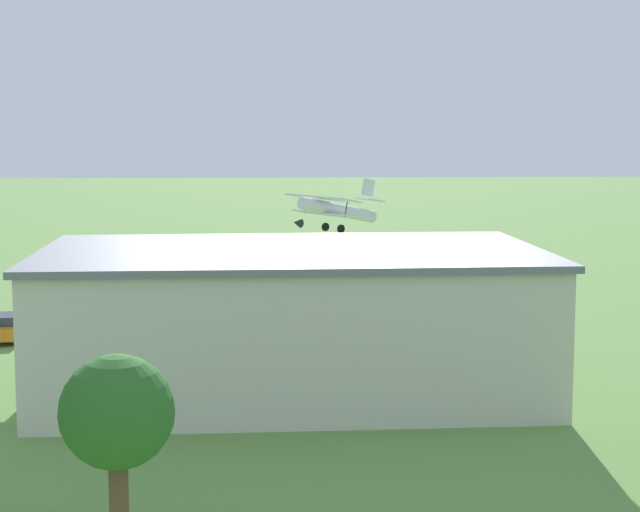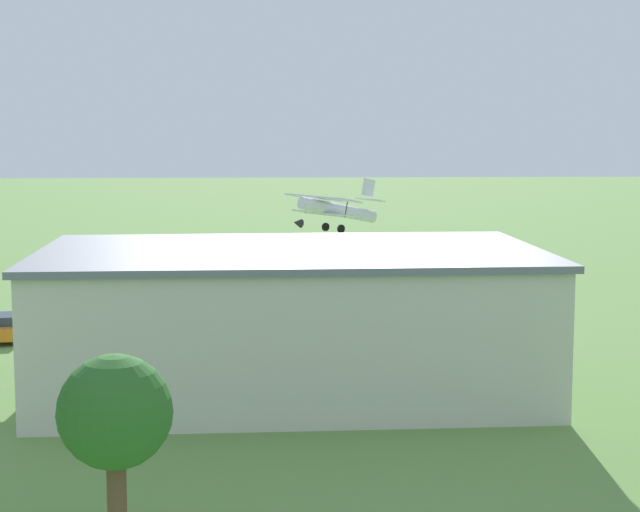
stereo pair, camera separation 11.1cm
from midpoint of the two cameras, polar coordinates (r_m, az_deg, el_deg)
ground_plane at (r=86.88m, az=0.09°, el=-2.09°), size 400.00×400.00×0.00m
hangar at (r=55.09m, az=-1.52°, el=-3.45°), size 26.15×16.44×7.48m
biplane at (r=79.57m, az=0.82°, el=2.55°), size 7.74×7.58×3.99m
car_silver at (r=68.56m, az=8.02°, el=-3.90°), size 2.26×4.41×1.63m
car_green at (r=70.10m, az=-11.16°, el=-3.72°), size 2.23×4.61×1.67m
car_orange at (r=71.23m, az=-16.53°, el=-3.69°), size 2.53×4.72×1.70m
person_near_hangar_door at (r=71.60m, az=-1.58°, el=-3.41°), size 0.39×0.39×1.62m
person_crossing_taxiway at (r=74.07m, az=3.57°, el=-3.10°), size 0.50×0.50×1.54m
person_beside_truck at (r=71.55m, az=4.80°, el=-3.42°), size 0.54×0.54×1.65m
tree_near_perimeter_road at (r=33.88m, az=-10.92°, el=-8.41°), size 3.64×3.64×6.73m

